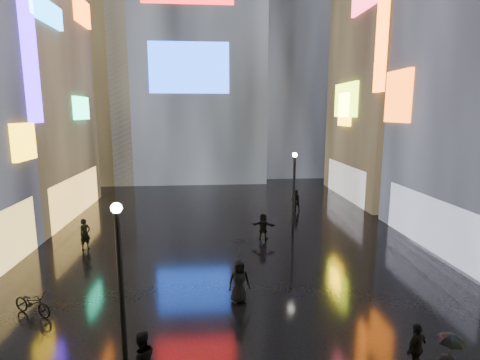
{
  "coord_description": "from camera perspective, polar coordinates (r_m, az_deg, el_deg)",
  "views": [
    {
      "loc": [
        -1.21,
        -2.19,
        7.57
      ],
      "look_at": [
        0.0,
        12.0,
        5.0
      ],
      "focal_mm": 28.0,
      "sensor_mm": 36.0,
      "label": 1
    }
  ],
  "objects": [
    {
      "name": "pedestrian_5",
      "position": [
        22.8,
        3.56,
        -7.08
      ],
      "size": [
        1.55,
        0.9,
        1.59
      ],
      "primitive_type": "imported",
      "rotation": [
        0.0,
        0.0,
        2.83
      ],
      "color": "black",
      "rests_on": "ground"
    },
    {
      "name": "tower_flank_right",
      "position": [
        50.15,
        7.47,
        20.98
      ],
      "size": [
        12.0,
        12.0,
        34.0
      ],
      "primitive_type": "cube",
      "color": "black",
      "rests_on": "ground"
    },
    {
      "name": "umbrella_2",
      "position": [
        15.05,
        -0.14,
        -10.56
      ],
      "size": [
        1.34,
        1.34,
        0.88
      ],
      "primitive_type": "imported",
      "rotation": [
        0.0,
        0.0,
        4.14
      ],
      "color": "black",
      "rests_on": "pedestrian_4"
    },
    {
      "name": "building_right_far",
      "position": [
        37.05,
        24.31,
        19.32
      ],
      "size": [
        10.28,
        12.0,
        28.0
      ],
      "color": "black",
      "rests_on": "ground"
    },
    {
      "name": "ground",
      "position": [
        23.48,
        -1.67,
        -8.59
      ],
      "size": [
        140.0,
        140.0,
        0.0
      ],
      "primitive_type": "plane",
      "color": "black",
      "rests_on": "ground"
    },
    {
      "name": "pedestrian_6",
      "position": [
        22.82,
        -22.53,
        -7.63
      ],
      "size": [
        0.73,
        0.76,
        1.76
      ],
      "primitive_type": "imported",
      "rotation": [
        0.0,
        0.0,
        0.87
      ],
      "color": "black",
      "rests_on": "ground"
    },
    {
      "name": "lamp_far",
      "position": [
        23.27,
        8.22,
        -1.35
      ],
      "size": [
        0.3,
        0.3,
        5.2
      ],
      "color": "black",
      "rests_on": "ground"
    },
    {
      "name": "tower_flank_left",
      "position": [
        46.32,
        -21.77,
        16.25
      ],
      "size": [
        10.0,
        10.0,
        26.0
      ],
      "primitive_type": "cube",
      "color": "black",
      "rests_on": "ground"
    },
    {
      "name": "pedestrian_3",
      "position": [
        13.1,
        25.28,
        -22.11
      ],
      "size": [
        0.96,
        0.78,
        1.53
      ],
      "primitive_type": "imported",
      "rotation": [
        0.0,
        0.0,
        3.67
      ],
      "color": "black",
      "rests_on": "ground"
    },
    {
      "name": "bicycle",
      "position": [
        16.84,
        -29.06,
        -16.05
      ],
      "size": [
        1.9,
        1.39,
        0.95
      ],
      "primitive_type": "imported",
      "rotation": [
        0.0,
        0.0,
        1.09
      ],
      "color": "black",
      "rests_on": "ground"
    },
    {
      "name": "pedestrian_4",
      "position": [
        15.58,
        -0.13,
        -15.15
      ],
      "size": [
        0.94,
        0.68,
        1.79
      ],
      "primitive_type": "imported",
      "rotation": [
        0.0,
        0.0,
        0.13
      ],
      "color": "black",
      "rests_on": "ground"
    },
    {
      "name": "pedestrian_7",
      "position": [
        29.68,
        8.45,
        -3.06
      ],
      "size": [
        0.91,
        0.78,
        1.62
      ],
      "primitive_type": "imported",
      "rotation": [
        0.0,
        0.0,
        3.38
      ],
      "color": "black",
      "rests_on": "ground"
    },
    {
      "name": "lamp_near",
      "position": [
        11.27,
        -17.71,
        -14.51
      ],
      "size": [
        0.3,
        0.3,
        5.2
      ],
      "color": "black",
      "rests_on": "ground"
    },
    {
      "name": "umbrella_1",
      "position": [
        11.37,
        29.34,
        -21.09
      ],
      "size": [
        0.96,
        0.96,
        0.6
      ],
      "primitive_type": "imported",
      "rotation": [
        0.0,
        0.0,
        3.8
      ],
      "color": "black",
      "rests_on": "pedestrian_2"
    }
  ]
}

